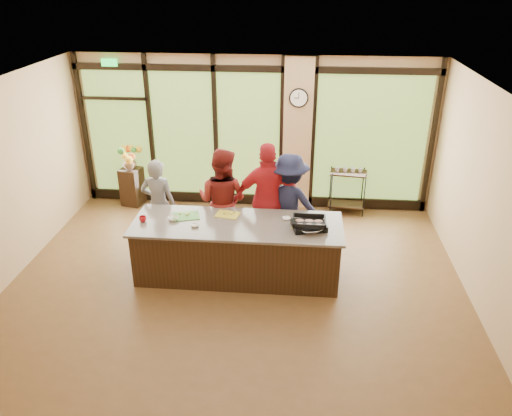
% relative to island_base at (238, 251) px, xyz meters
% --- Properties ---
extents(floor, '(7.00, 7.00, 0.00)m').
position_rel_island_base_xyz_m(floor, '(0.00, -0.30, -0.44)').
color(floor, brown).
rests_on(floor, ground).
extents(ceiling, '(7.00, 7.00, 0.00)m').
position_rel_island_base_xyz_m(ceiling, '(0.00, -0.30, 2.56)').
color(ceiling, white).
rests_on(ceiling, back_wall).
extents(back_wall, '(7.00, 0.00, 7.00)m').
position_rel_island_base_xyz_m(back_wall, '(0.00, 2.70, 1.06)').
color(back_wall, tan).
rests_on(back_wall, floor).
extents(right_wall, '(0.00, 6.00, 6.00)m').
position_rel_island_base_xyz_m(right_wall, '(3.50, -0.30, 1.06)').
color(right_wall, tan).
rests_on(right_wall, floor).
extents(window_wall, '(6.90, 0.12, 3.00)m').
position_rel_island_base_xyz_m(window_wall, '(0.16, 2.65, 0.95)').
color(window_wall, tan).
rests_on(window_wall, floor).
extents(island_base, '(3.10, 1.00, 0.88)m').
position_rel_island_base_xyz_m(island_base, '(0.00, 0.00, 0.00)').
color(island_base, black).
rests_on(island_base, floor).
extents(countertop, '(3.20, 1.10, 0.04)m').
position_rel_island_base_xyz_m(countertop, '(0.00, 0.00, 0.46)').
color(countertop, slate).
rests_on(countertop, island_base).
extents(wall_clock, '(0.36, 0.04, 0.36)m').
position_rel_island_base_xyz_m(wall_clock, '(0.85, 2.57, 1.81)').
color(wall_clock, black).
rests_on(wall_clock, window_wall).
extents(cook_left, '(0.60, 0.41, 1.61)m').
position_rel_island_base_xyz_m(cook_left, '(-1.45, 0.81, 0.36)').
color(cook_left, slate).
rests_on(cook_left, floor).
extents(cook_midleft, '(1.06, 0.93, 1.83)m').
position_rel_island_base_xyz_m(cook_midleft, '(-0.35, 0.80, 0.47)').
color(cook_midleft, maroon).
rests_on(cook_midleft, floor).
extents(cook_midright, '(1.19, 0.60, 1.95)m').
position_rel_island_base_xyz_m(cook_midright, '(0.42, 0.77, 0.53)').
color(cook_midright, '#B31B22').
rests_on(cook_midright, floor).
extents(cook_right, '(1.23, 0.86, 1.75)m').
position_rel_island_base_xyz_m(cook_right, '(0.76, 0.84, 0.43)').
color(cook_right, '#171A33').
rests_on(cook_right, floor).
extents(roasting_pan, '(0.56, 0.48, 0.09)m').
position_rel_island_base_xyz_m(roasting_pan, '(1.09, -0.06, 0.52)').
color(roasting_pan, black).
rests_on(roasting_pan, countertop).
extents(mixing_bowl, '(0.43, 0.43, 0.08)m').
position_rel_island_base_xyz_m(mixing_bowl, '(1.10, -0.16, 0.52)').
color(mixing_bowl, silver).
rests_on(mixing_bowl, countertop).
extents(cutting_board_left, '(0.48, 0.41, 0.01)m').
position_rel_island_base_xyz_m(cutting_board_left, '(-0.83, 0.16, 0.49)').
color(cutting_board_left, '#489436').
rests_on(cutting_board_left, countertop).
extents(cutting_board_center, '(0.40, 0.33, 0.01)m').
position_rel_island_base_xyz_m(cutting_board_center, '(-0.19, 0.27, 0.49)').
color(cutting_board_center, gold).
rests_on(cutting_board_center, countertop).
extents(cutting_board_right, '(0.46, 0.40, 0.01)m').
position_rel_island_base_xyz_m(cutting_board_right, '(1.06, -0.00, 0.49)').
color(cutting_board_right, gold).
rests_on(cutting_board_right, countertop).
extents(prep_bowl_near, '(0.22, 0.22, 0.05)m').
position_rel_island_base_xyz_m(prep_bowl_near, '(-0.99, 0.02, 0.51)').
color(prep_bowl_near, white).
rests_on(prep_bowl_near, countertop).
extents(prep_bowl_mid, '(0.16, 0.16, 0.04)m').
position_rel_island_base_xyz_m(prep_bowl_mid, '(-0.62, -0.16, 0.50)').
color(prep_bowl_mid, white).
rests_on(prep_bowl_mid, countertop).
extents(prep_bowl_far, '(0.16, 0.16, 0.03)m').
position_rel_island_base_xyz_m(prep_bowl_far, '(0.74, 0.20, 0.49)').
color(prep_bowl_far, white).
rests_on(prep_bowl_far, countertop).
extents(red_ramekin, '(0.13, 0.13, 0.09)m').
position_rel_island_base_xyz_m(red_ramekin, '(-1.44, -0.07, 0.52)').
color(red_ramekin, '#B0111A').
rests_on(red_ramekin, countertop).
extents(flower_stand, '(0.47, 0.47, 0.78)m').
position_rel_island_base_xyz_m(flower_stand, '(-2.48, 2.45, -0.05)').
color(flower_stand, black).
rests_on(flower_stand, floor).
extents(flower_vase, '(0.33, 0.33, 0.28)m').
position_rel_island_base_xyz_m(flower_vase, '(-2.48, 2.45, 0.48)').
color(flower_vase, '#866949').
rests_on(flower_vase, flower_stand).
extents(bar_cart, '(0.74, 0.48, 0.95)m').
position_rel_island_base_xyz_m(bar_cart, '(1.87, 2.45, 0.13)').
color(bar_cart, black).
rests_on(bar_cart, floor).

